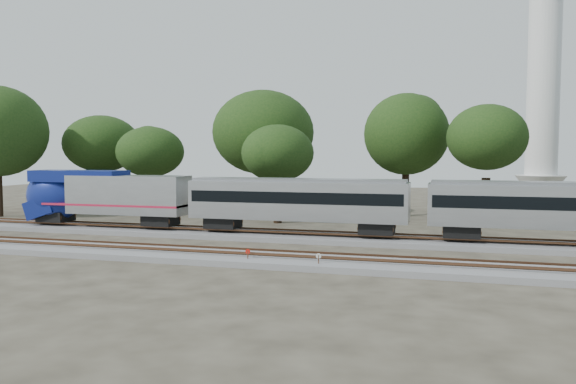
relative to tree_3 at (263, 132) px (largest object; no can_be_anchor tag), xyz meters
name	(u,v)px	position (x,y,z in m)	size (l,w,h in m)	color
ground	(260,250)	(7.01, -22.04, -9.50)	(160.00, 160.00, 0.00)	#383328
track_far	(283,236)	(7.01, -16.04, -9.30)	(160.00, 5.00, 0.73)	slate
track_near	(241,257)	(7.01, -26.04, -9.30)	(160.00, 5.00, 0.73)	slate
switch_stand_red	(248,255)	(7.95, -27.28, -8.85)	(0.32, 0.06, 1.02)	#512D19
switch_stand_white	(319,259)	(12.69, -27.63, -8.84)	(0.32, 0.12, 1.04)	#512D19
switch_lever	(322,267)	(12.84, -27.38, -9.35)	(0.50, 0.30, 0.30)	#512D19
brick_building	(75,190)	(-27.46, 3.16, -7.24)	(10.68, 8.68, 4.49)	brown
tree_1	(102,144)	(-21.54, 0.65, -1.19)	(8.47, 8.47, 11.94)	black
tree_2	(150,152)	(-11.94, -4.31, -2.21)	(7.43, 7.43, 10.48)	black
tree_3	(263,132)	(0.00, 0.00, 0.00)	(9.67, 9.67, 13.64)	black
tree_4	(278,153)	(3.56, -6.11, -2.36)	(7.29, 7.29, 10.27)	black
tree_5	(406,134)	(15.70, 4.13, -0.21)	(9.46, 9.46, 13.33)	black
tree_6	(487,137)	(23.98, -1.87, -0.79)	(8.87, 8.87, 12.51)	black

